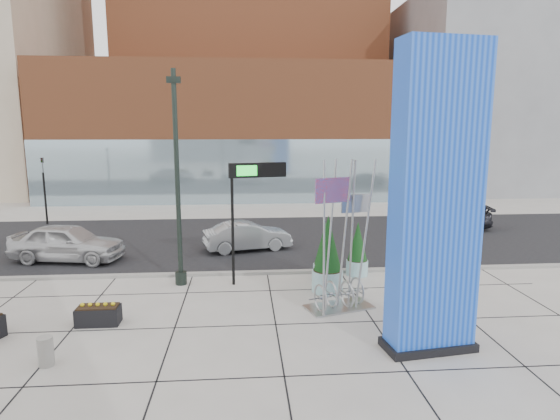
{
  "coord_description": "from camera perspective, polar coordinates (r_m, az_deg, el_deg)",
  "views": [
    {
      "loc": [
        0.1,
        -14.23,
        5.82
      ],
      "look_at": [
        1.36,
        2.0,
        2.98
      ],
      "focal_mm": 30.0,
      "sensor_mm": 36.0,
      "label": 1
    }
  ],
  "objects": [
    {
      "name": "lamp_post",
      "position": [
        17.59,
        -12.32,
        1.22
      ],
      "size": [
        0.5,
        0.44,
        7.91
      ],
      "rotation": [
        0.0,
        0.0,
        0.04
      ],
      "color": "black",
      "rests_on": "ground"
    },
    {
      "name": "round_planter_west",
      "position": [
        16.91,
        5.84,
        -5.57
      ],
      "size": [
        1.12,
        1.12,
        2.8
      ],
      "color": "#98C8CD",
      "rests_on": "ground"
    },
    {
      "name": "tower_podium",
      "position": [
        41.24,
        -3.26,
        9.44
      ],
      "size": [
        34.0,
        10.0,
        11.0
      ],
      "primitive_type": "cube",
      "color": "#A0532E",
      "rests_on": "ground"
    },
    {
      "name": "car_silver_mid",
      "position": [
        22.64,
        -3.99,
        -3.23
      ],
      "size": [
        4.4,
        2.41,
        1.38
      ],
      "primitive_type": "imported",
      "rotation": [
        0.0,
        0.0,
        1.81
      ],
      "color": "#9A9DA1",
      "rests_on": "ground"
    },
    {
      "name": "building_grey_parking",
      "position": [
        53.09,
        25.38,
        12.41
      ],
      "size": [
        20.0,
        18.0,
        18.0
      ],
      "primitive_type": "cube",
      "color": "slate",
      "rests_on": "ground"
    },
    {
      "name": "car_white_west",
      "position": [
        22.77,
        -24.51,
        -3.66
      ],
      "size": [
        5.16,
        2.78,
        1.67
      ],
      "primitive_type": "imported",
      "rotation": [
        0.0,
        0.0,
        1.4
      ],
      "color": "silver",
      "rests_on": "ground"
    },
    {
      "name": "round_planter_east",
      "position": [
        19.01,
        9.42,
        -4.84
      ],
      "size": [
        0.87,
        0.87,
        2.18
      ],
      "color": "#98C8CD",
      "rests_on": "ground"
    },
    {
      "name": "car_dark_east",
      "position": [
        29.07,
        19.91,
        -0.88
      ],
      "size": [
        4.93,
        2.63,
        1.36
      ],
      "primitive_type": "imported",
      "rotation": [
        0.0,
        0.0,
        -1.73
      ],
      "color": "black",
      "rests_on": "ground"
    },
    {
      "name": "tower_glass_front",
      "position": [
        36.59,
        -3.05,
        4.68
      ],
      "size": [
        34.0,
        0.6,
        5.0
      ],
      "primitive_type": "cube",
      "color": "#8CA5B2",
      "rests_on": "ground"
    },
    {
      "name": "curb_edge",
      "position": [
        19.12,
        -4.59,
        -7.67
      ],
      "size": [
        80.0,
        0.3,
        0.12
      ],
      "primitive_type": "cube",
      "color": "gray",
      "rests_on": "ground"
    },
    {
      "name": "ground",
      "position": [
        15.38,
        -4.6,
        -12.38
      ],
      "size": [
        160.0,
        160.0,
        0.0
      ],
      "primitive_type": "plane",
      "color": "#9E9991",
      "rests_on": "ground"
    },
    {
      "name": "round_planter_mid",
      "position": [
        18.23,
        5.51,
        -5.22
      ],
      "size": [
        0.91,
        0.91,
        2.28
      ],
      "color": "#98C8CD",
      "rests_on": "ground"
    },
    {
      "name": "overhead_street_sign",
      "position": [
        17.14,
        -3.27,
        3.56
      ],
      "size": [
        2.15,
        0.65,
        4.58
      ],
      "rotation": [
        0.0,
        0.0,
        0.22
      ],
      "color": "black",
      "rests_on": "ground"
    },
    {
      "name": "street_asphalt",
      "position": [
        24.92,
        -4.58,
        -3.62
      ],
      "size": [
        80.0,
        12.0,
        0.02
      ],
      "primitive_type": "cube",
      "color": "black",
      "rests_on": "ground"
    },
    {
      "name": "blue_pylon",
      "position": [
        12.53,
        18.44,
        0.36
      ],
      "size": [
        2.52,
        1.39,
        7.98
      ],
      "rotation": [
        0.0,
        0.0,
        0.14
      ],
      "color": "blue",
      "rests_on": "ground"
    },
    {
      "name": "traffic_signal",
      "position": [
        31.83,
        -26.8,
        2.49
      ],
      "size": [
        0.15,
        0.18,
        4.1
      ],
      "color": "black",
      "rests_on": "ground"
    },
    {
      "name": "concrete_bollard",
      "position": [
        13.43,
        -26.66,
        -15.15
      ],
      "size": [
        0.38,
        0.38,
        0.74
      ],
      "primitive_type": "cylinder",
      "color": "gray",
      "rests_on": "ground"
    },
    {
      "name": "public_art_sculpture",
      "position": [
        15.43,
        7.33,
        -7.28
      ],
      "size": [
        2.38,
        1.67,
        4.9
      ],
      "rotation": [
        0.0,
        0.0,
        0.3
      ],
      "color": "#ACAFB1",
      "rests_on": "ground"
    },
    {
      "name": "box_planter_north",
      "position": [
        15.4,
        -21.27,
        -11.74
      ],
      "size": [
        1.26,
        0.63,
        0.69
      ],
      "rotation": [
        0.0,
        0.0,
        0.0
      ],
      "color": "black",
      "rests_on": "ground"
    }
  ]
}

